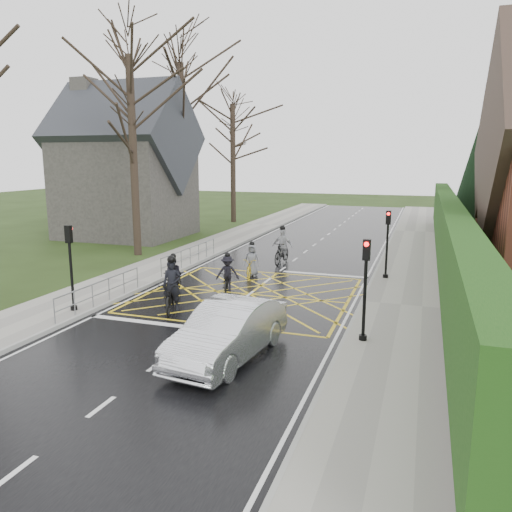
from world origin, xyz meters
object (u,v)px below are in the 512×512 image
Objects in this scene: cyclist_rear at (171,293)px; cyclist_lead at (251,264)px; cyclist_back at (173,278)px; car at (228,331)px; cyclist_mid at (227,277)px; cyclist_front at (282,250)px.

cyclist_rear is 6.13m from cyclist_lead.
cyclist_rear is at bearing -68.67° from cyclist_back.
cyclist_back is (-1.06, 2.14, -0.03)m from cyclist_rear.
car is (3.63, -3.46, 0.12)m from cyclist_rear.
cyclist_mid is 0.86× the size of cyclist_front.
cyclist_lead is (0.99, 6.05, -0.09)m from cyclist_rear.
cyclist_front is at bearing 64.55° from cyclist_mid.
cyclist_lead is at bearing 68.97° from cyclist_mid.
car is at bearing -76.41° from cyclist_front.
cyclist_mid is at bearing 53.48° from cyclist_rear.
cyclist_back is at bearing -127.12° from cyclist_lead.
cyclist_back is at bearing -105.91° from cyclist_front.
cyclist_back reaches higher than car.
cyclist_front is 1.16× the size of cyclist_lead.
cyclist_back is at bearing -169.76° from cyclist_mid.
cyclist_mid is (0.89, 3.23, -0.07)m from cyclist_rear.
cyclist_front is (0.68, 6.02, 0.15)m from cyclist_mid.
cyclist_mid is 2.82m from cyclist_lead.
car is (4.69, -5.60, 0.15)m from cyclist_back.
cyclist_lead is 0.38× the size of car.
cyclist_lead is at bearing -95.90° from cyclist_front.
cyclist_rear is at bearing -124.39° from cyclist_mid.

